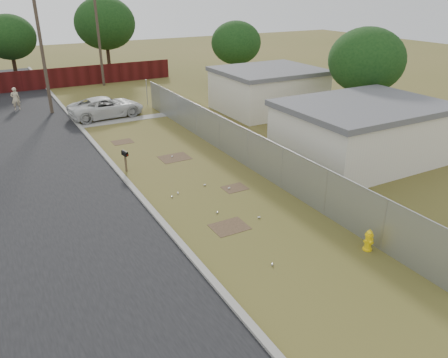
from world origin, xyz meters
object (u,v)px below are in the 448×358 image
mailbox (125,155)px  pickup_truck (106,107)px  fire_hydrant (369,240)px  pedestrian (15,99)px

mailbox → pickup_truck: pickup_truck is taller
fire_hydrant → pedestrian: bearing=108.2°
pickup_truck → pedestrian: size_ratio=3.04×
pedestrian → mailbox: bearing=100.4°
fire_hydrant → pickup_truck: 22.00m
fire_hydrant → pedestrian: pedestrian is taller
mailbox → pickup_truck: (1.90, 10.54, -0.15)m
mailbox → pedestrian: pedestrian is taller
fire_hydrant → mailbox: (-5.30, 11.19, 0.49)m
fire_hydrant → mailbox: bearing=115.3°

